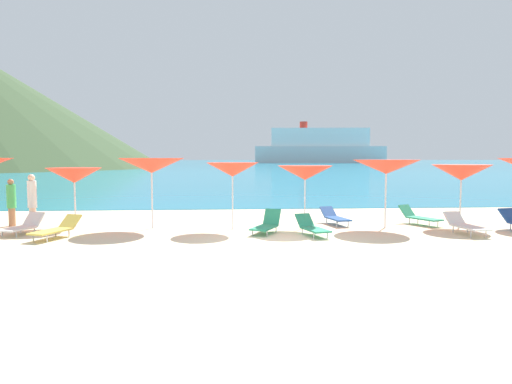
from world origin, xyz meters
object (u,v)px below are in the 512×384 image
(lounge_chair_1, at_px, (57,228))
(lounge_chair_8, at_px, (335,217))
(lounge_chair_6, at_px, (465,225))
(lounge_chair_10, at_px, (419,216))
(lounge_chair_7, at_px, (23,226))
(umbrella_2, at_px, (74,175))
(umbrella_6, at_px, (386,167))
(umbrella_7, at_px, (461,173))
(beachgoer_2, at_px, (32,199))
(lounge_chair_5, at_px, (267,224))
(umbrella_4, at_px, (233,170))
(cruise_ship, at_px, (319,148))
(beachgoer_0, at_px, (11,201))
(lounge_chair_9, at_px, (312,227))
(umbrella_3, at_px, (152,166))
(umbrella_5, at_px, (305,173))

(lounge_chair_1, relative_size, lounge_chair_8, 1.05)
(lounge_chair_6, relative_size, lounge_chair_10, 1.01)
(lounge_chair_7, bearing_deg, lounge_chair_8, 27.52)
(umbrella_2, xyz_separation_m, umbrella_6, (10.63, -1.00, 0.30))
(umbrella_7, relative_size, beachgoer_2, 1.17)
(umbrella_7, xyz_separation_m, beachgoer_2, (-14.69, 0.53, -0.88))
(lounge_chair_1, bearing_deg, lounge_chair_5, 26.03)
(umbrella_6, bearing_deg, lounge_chair_5, -169.20)
(umbrella_4, height_order, cruise_ship, cruise_ship)
(lounge_chair_6, relative_size, beachgoer_0, 1.03)
(umbrella_6, relative_size, beachgoer_0, 1.41)
(umbrella_2, relative_size, lounge_chair_9, 1.25)
(lounge_chair_7, xyz_separation_m, beachgoer_2, (-0.18, 1.19, 0.72))
(umbrella_6, bearing_deg, umbrella_2, 174.60)
(umbrella_4, height_order, lounge_chair_8, umbrella_4)
(lounge_chair_6, bearing_deg, cruise_ship, 72.95)
(umbrella_3, distance_m, lounge_chair_7, 4.38)
(umbrella_2, distance_m, umbrella_7, 13.40)
(beachgoer_0, bearing_deg, lounge_chair_7, -8.03)
(lounge_chair_8, bearing_deg, umbrella_6, -42.59)
(lounge_chair_10, bearing_deg, umbrella_6, 177.46)
(umbrella_2, height_order, lounge_chair_9, umbrella_2)
(umbrella_7, distance_m, cruise_ship, 189.35)
(umbrella_2, relative_size, lounge_chair_6, 1.20)
(umbrella_7, distance_m, beachgoer_2, 14.72)
(lounge_chair_9, bearing_deg, umbrella_4, 135.33)
(umbrella_6, xyz_separation_m, lounge_chair_6, (2.05, -1.42, -1.78))
(beachgoer_2, distance_m, cruise_ship, 192.08)
(umbrella_7, bearing_deg, cruise_ship, 79.51)
(beachgoer_0, bearing_deg, lounge_chair_10, 46.78)
(umbrella_3, relative_size, lounge_chair_1, 1.33)
(umbrella_7, bearing_deg, umbrella_3, 178.70)
(umbrella_6, xyz_separation_m, lounge_chair_10, (1.48, 0.63, -1.78))
(umbrella_2, height_order, cruise_ship, cruise_ship)
(lounge_chair_9, bearing_deg, lounge_chair_5, 143.18)
(beachgoer_2, bearing_deg, umbrella_7, -150.52)
(umbrella_2, height_order, lounge_chair_10, umbrella_2)
(umbrella_3, relative_size, beachgoer_0, 1.44)
(lounge_chair_5, bearing_deg, umbrella_2, -169.44)
(umbrella_4, xyz_separation_m, beachgoer_2, (-6.75, 0.69, -1.00))
(umbrella_3, distance_m, lounge_chair_1, 3.57)
(umbrella_7, xyz_separation_m, lounge_chair_5, (-6.88, -0.98, -1.59))
(lounge_chair_5, distance_m, lounge_chair_6, 6.22)
(umbrella_4, relative_size, lounge_chair_8, 1.32)
(umbrella_6, xyz_separation_m, umbrella_7, (2.74, 0.19, -0.20))
(lounge_chair_5, distance_m, beachgoer_0, 9.01)
(umbrella_5, height_order, lounge_chair_6, umbrella_5)
(umbrella_3, bearing_deg, lounge_chair_10, 1.22)
(beachgoer_2, bearing_deg, umbrella_6, -151.91)
(umbrella_2, bearing_deg, umbrella_3, -11.83)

